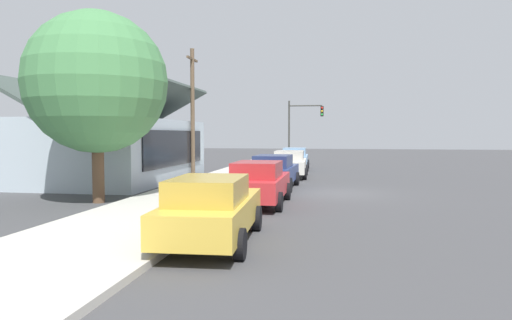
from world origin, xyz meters
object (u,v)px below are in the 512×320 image
car_ivory (290,164)px  car_cherry (259,183)px  fire_hydrant_red (252,174)px  traffic_light_main (302,122)px  car_navy (274,171)px  shade_tree (97,83)px  utility_pole_wooden (193,111)px  car_skyblue (295,158)px  car_mustard (212,209)px

car_ivory → car_cherry: bearing=177.3°
car_ivory → fire_hydrant_red: bearing=155.5°
car_ivory → traffic_light_main: traffic_light_main is taller
car_cherry → traffic_light_main: size_ratio=0.89×
car_navy → shade_tree: shade_tree is taller
car_cherry → fire_hydrant_red: car_cherry is taller
car_navy → car_ivory: size_ratio=1.02×
utility_pole_wooden → fire_hydrant_red: 5.94m
car_navy → traffic_light_main: (15.48, -0.26, 2.68)m
car_navy → car_skyblue: (11.57, -0.00, 0.00)m
car_cherry → traffic_light_main: bearing=-0.5°
shade_tree → utility_pole_wooden: size_ratio=0.94×
car_cherry → fire_hydrant_red: size_ratio=6.48×
car_mustard → car_navy: bearing=-3.0°
car_cherry → car_navy: same height
traffic_light_main → shade_tree: bearing=163.6°
shade_tree → fire_hydrant_red: shade_tree is taller
car_ivory → fire_hydrant_red: 4.19m
utility_pole_wooden → fire_hydrant_red: bearing=-124.4°
car_navy → utility_pole_wooden: size_ratio=0.64×
car_cherry → car_navy: bearing=1.0°
utility_pole_wooden → traffic_light_main: bearing=-27.5°
car_ivory → shade_tree: shade_tree is taller
car_skyblue → car_mustard: bearing=177.7°
car_mustard → car_cherry: size_ratio=1.04×
car_navy → car_mustard: bearing=-178.5°
fire_hydrant_red → utility_pole_wooden: bearing=55.6°
car_ivory → traffic_light_main: size_ratio=0.91×
car_ivory → shade_tree: (-11.25, 6.10, 3.63)m
car_cherry → car_ivory: bearing=-0.5°
car_cherry → car_skyblue: same height
car_navy → shade_tree: (-5.51, 5.92, 3.63)m
car_ivory → fire_hydrant_red: car_ivory is taller
car_navy → car_skyblue: bearing=1.8°
car_skyblue → shade_tree: 18.44m
shade_tree → traffic_light_main: size_ratio=1.36×
traffic_light_main → fire_hydrant_red: 14.03m
car_navy → car_cherry: bearing=-177.1°
fire_hydrant_red → car_mustard: bearing=-174.1°
car_cherry → shade_tree: bearing=93.8°
car_ivory → utility_pole_wooden: bearing=99.1°
car_ivory → shade_tree: bearing=149.3°
car_mustard → fire_hydrant_red: car_mustard is taller
fire_hydrant_red → car_cherry: bearing=-167.9°
car_cherry → fire_hydrant_red: bearing=12.0°
car_mustard → car_ivory: bearing=-3.5°
car_cherry → car_skyblue: (16.68, 0.09, 0.00)m
car_navy → traffic_light_main: 15.72m
car_ivory → traffic_light_main: (9.75, -0.07, 2.68)m
car_mustard → car_ivory: (16.82, -0.25, 0.00)m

